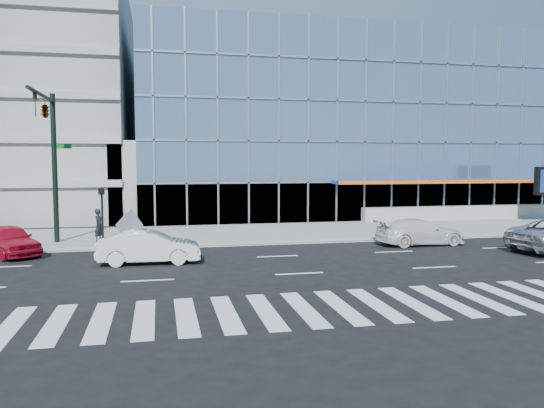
{
  "coord_description": "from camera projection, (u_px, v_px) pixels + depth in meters",
  "views": [
    {
      "loc": [
        -5.53,
        -24.47,
        4.56
      ],
      "look_at": [
        0.37,
        3.0,
        2.27
      ],
      "focal_mm": 35.0,
      "sensor_mm": 36.0,
      "label": 1
    }
  ],
  "objects": [
    {
      "name": "traffic_signal",
      "position": [
        48.0,
        129.0,
        27.03
      ],
      "size": [
        1.14,
        5.74,
        8.0
      ],
      "color": "black",
      "rests_on": "sidewalk"
    },
    {
      "name": "white_suv",
      "position": [
        420.0,
        232.0,
        28.82
      ],
      "size": [
        4.89,
        2.09,
        1.41
      ],
      "primitive_type": "imported",
      "rotation": [
        0.0,
        0.0,
        1.6
      ],
      "color": "silver",
      "rests_on": "ground"
    },
    {
      "name": "tower_backdrop",
      "position": [
        1.0,
        40.0,
        85.36
      ],
      "size": [
        14.0,
        14.0,
        48.0
      ],
      "primitive_type": "cube",
      "color": "gray",
      "rests_on": "ground"
    },
    {
      "name": "pedestrian",
      "position": [
        99.0,
        225.0,
        28.81
      ],
      "size": [
        0.66,
        0.78,
        1.81
      ],
      "primitive_type": "imported",
      "rotation": [
        0.0,
        0.0,
        1.17
      ],
      "color": "black",
      "rests_on": "sidewalk"
    },
    {
      "name": "red_sedan",
      "position": [
        9.0,
        240.0,
        25.52
      ],
      "size": [
        3.95,
        4.65,
        1.5
      ],
      "primitive_type": "imported",
      "rotation": [
        0.0,
        0.0,
        0.6
      ],
      "color": "#AC0D24",
      "rests_on": "ground"
    },
    {
      "name": "tilted_panel",
      "position": [
        130.0,
        225.0,
        28.82
      ],
      "size": [
        1.42,
        1.25,
        1.83
      ],
      "primitive_type": "cube",
      "rotation": [
        0.0,
        0.89,
        0.72
      ],
      "color": "#A2A2A2",
      "rests_on": "sidewalk"
    },
    {
      "name": "white_sedan",
      "position": [
        149.0,
        247.0,
        23.58
      ],
      "size": [
        4.57,
        1.77,
        1.48
      ],
      "primitive_type": "imported",
      "rotation": [
        0.0,
        0.0,
        1.53
      ],
      "color": "silver",
      "rests_on": "ground"
    },
    {
      "name": "ped_signal_post",
      "position": [
        102.0,
        206.0,
        28.24
      ],
      "size": [
        0.3,
        0.33,
        3.0
      ],
      "color": "black",
      "rests_on": "sidewalk"
    },
    {
      "name": "retaining_wall",
      "position": [
        542.0,
        211.0,
        41.65
      ],
      "size": [
        30.0,
        0.8,
        1.0
      ],
      "primitive_type": "cube",
      "color": "gray",
      "rests_on": "sidewalk"
    },
    {
      "name": "theatre_building",
      "position": [
        357.0,
        131.0,
        53.03
      ],
      "size": [
        42.0,
        26.0,
        15.0
      ],
      "primitive_type": "cube",
      "color": "#6788AC",
      "rests_on": "ground"
    },
    {
      "name": "sidewalk",
      "position": [
        250.0,
        233.0,
        33.16
      ],
      "size": [
        120.0,
        8.0,
        0.15
      ],
      "primitive_type": "cube",
      "color": "gray",
      "rests_on": "ground"
    },
    {
      "name": "ground",
      "position": [
        278.0,
        256.0,
        25.38
      ],
      "size": [
        160.0,
        160.0,
        0.0
      ],
      "primitive_type": "plane",
      "color": "black",
      "rests_on": "ground"
    },
    {
      "name": "ramp_block",
      "position": [
        152.0,
        181.0,
        41.42
      ],
      "size": [
        6.0,
        8.0,
        6.0
      ],
      "primitive_type": "cube",
      "color": "gray",
      "rests_on": "ground"
    }
  ]
}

